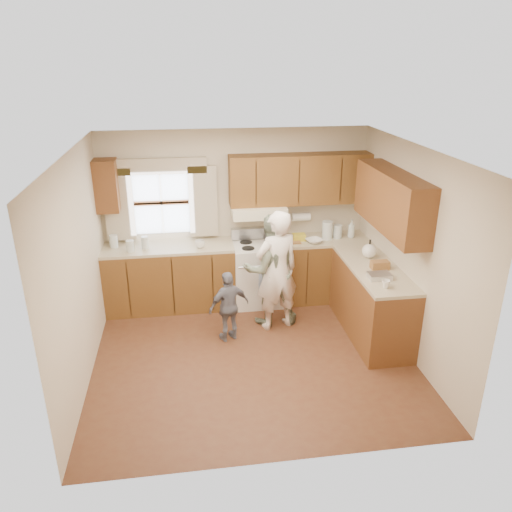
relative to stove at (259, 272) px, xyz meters
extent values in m
plane|color=#4F2818|center=(-0.30, -1.44, -0.47)|extent=(3.80, 3.80, 0.00)
plane|color=white|center=(-0.30, -1.44, 2.03)|extent=(3.80, 3.80, 0.00)
plane|color=beige|center=(-0.30, 0.31, 0.78)|extent=(3.80, 0.00, 3.80)
plane|color=beige|center=(-0.30, -3.19, 0.78)|extent=(3.80, 0.00, 3.80)
plane|color=beige|center=(-2.20, -1.44, 0.78)|extent=(0.00, 3.50, 3.50)
plane|color=beige|center=(1.60, -1.44, 0.78)|extent=(0.00, 3.50, 3.50)
cube|color=#4C2D10|center=(-1.29, 0.01, -0.02)|extent=(1.82, 0.60, 0.90)
cube|color=#4C2D10|center=(0.99, 0.01, -0.02)|extent=(1.22, 0.60, 0.90)
cube|color=#411F0F|center=(1.30, -1.11, -0.02)|extent=(0.60, 1.65, 0.90)
cube|color=#C1B791|center=(-1.29, 0.01, 0.45)|extent=(1.82, 0.60, 0.04)
cube|color=#C1B791|center=(0.99, 0.01, 0.45)|extent=(1.22, 0.60, 0.04)
cube|color=#C1B791|center=(1.30, -1.11, 0.45)|extent=(0.60, 1.65, 0.04)
cube|color=#4C2D10|center=(0.60, 0.15, 1.33)|extent=(2.00, 0.33, 0.70)
cube|color=#411F0F|center=(-2.05, 0.15, 1.33)|extent=(0.30, 0.33, 0.70)
cube|color=#411F0F|center=(1.43, -1.11, 1.33)|extent=(0.33, 1.65, 0.70)
cube|color=beige|center=(0.00, 0.08, 0.91)|extent=(0.76, 0.45, 0.15)
cube|color=silver|center=(-1.35, 0.29, 1.03)|extent=(0.90, 0.03, 0.90)
cube|color=#F8B849|center=(-1.93, 0.24, 1.03)|extent=(0.40, 0.05, 1.02)
cube|color=#F8B849|center=(-0.77, 0.24, 1.03)|extent=(0.40, 0.05, 1.02)
cube|color=#F8B849|center=(-1.35, 0.24, 1.55)|extent=(1.30, 0.05, 0.22)
cylinder|color=white|center=(0.65, 0.21, 0.75)|extent=(0.27, 0.12, 0.12)
imported|color=silver|center=(-0.85, -0.10, 0.53)|extent=(0.16, 0.16, 0.11)
imported|color=silver|center=(1.36, 0.00, 0.61)|extent=(0.11, 0.11, 0.27)
imported|color=silver|center=(0.77, -0.14, 0.50)|extent=(0.30, 0.30, 0.06)
imported|color=silver|center=(1.21, -1.70, 0.52)|extent=(0.11, 0.11, 0.09)
cylinder|color=silver|center=(-2.03, 0.08, 0.56)|extent=(0.11, 0.11, 0.18)
cylinder|color=silver|center=(-1.79, -0.11, 0.55)|extent=(0.11, 0.11, 0.15)
cube|color=olive|center=(0.47, -0.09, 0.48)|extent=(0.22, 0.17, 0.02)
cube|color=gold|center=(0.58, -0.01, 0.52)|extent=(0.18, 0.12, 0.10)
cylinder|color=silver|center=(0.99, -0.01, 0.60)|extent=(0.15, 0.15, 0.26)
cylinder|color=silver|center=(1.15, 0.01, 0.57)|extent=(0.13, 0.13, 0.20)
sphere|color=silver|center=(1.34, -0.79, 0.57)|extent=(0.19, 0.19, 0.19)
cube|color=olive|center=(1.34, -1.17, 0.52)|extent=(0.22, 0.12, 0.10)
cube|color=silver|center=(1.23, -1.44, 0.51)|extent=(0.27, 0.19, 0.06)
cylinder|color=silver|center=(-1.60, -0.02, 0.56)|extent=(0.10, 0.10, 0.17)
cube|color=silver|center=(0.00, -0.01, -0.02)|extent=(0.76, 0.64, 0.90)
cube|color=#B7B7BC|center=(0.00, 0.25, 0.52)|extent=(0.76, 0.10, 0.16)
cylinder|color=#B7B7BC|center=(0.00, -0.33, 0.23)|extent=(0.68, 0.03, 0.03)
cube|color=#4E73B6|center=(0.05, -0.35, 0.01)|extent=(0.22, 0.02, 0.42)
cylinder|color=black|center=(-0.18, 0.11, 0.44)|extent=(0.18, 0.18, 0.01)
cylinder|color=black|center=(0.18, 0.11, 0.44)|extent=(0.18, 0.18, 0.01)
cylinder|color=black|center=(-0.18, -0.14, 0.44)|extent=(0.18, 0.18, 0.01)
cylinder|color=black|center=(0.18, -0.14, 0.44)|extent=(0.18, 0.18, 0.01)
imported|color=white|center=(0.11, -0.77, 0.35)|extent=(0.68, 0.54, 1.63)
imported|color=#22402E|center=(0.06, -0.62, 0.31)|extent=(0.78, 0.63, 1.55)
imported|color=slate|center=(-0.54, -1.01, 0.00)|extent=(0.60, 0.42, 0.94)
camera|label=1|loc=(-1.01, -6.61, 2.96)|focal=35.00mm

